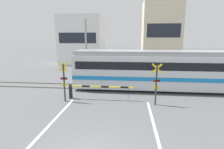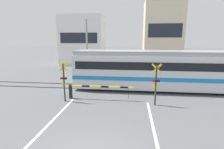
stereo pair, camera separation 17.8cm
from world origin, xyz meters
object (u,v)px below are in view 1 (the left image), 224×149
crossing_signal_right (156,82)px  crossing_barrier_near (89,89)px  crossing_barrier_far (131,73)px  pedestrian (119,66)px  commuter_train (158,69)px  crossing_signal_left (64,80)px

crossing_signal_right → crossing_barrier_near: bearing=172.1°
crossing_barrier_far → crossing_signal_right: (1.59, -6.85, 0.78)m
crossing_signal_right → pedestrian: crossing_signal_right is taller
commuter_train → crossing_signal_left: 7.94m
crossing_barrier_near → pedestrian: bearing=80.0°
crossing_signal_left → crossing_signal_right: 6.29m
pedestrian → crossing_barrier_far: bearing=-62.3°
crossing_barrier_far → crossing_signal_right: size_ratio=1.69×
crossing_barrier_near → crossing_signal_right: (4.69, -0.65, 0.78)m
crossing_signal_left → crossing_barrier_far: bearing=55.6°
commuter_train → crossing_signal_left: size_ratio=5.10×
crossing_signal_right → commuter_train: bearing=80.2°
crossing_barrier_near → crossing_signal_right: crossing_signal_right is taller
crossing_signal_right → pedestrian: bearing=107.7°
crossing_signal_left → crossing_signal_right: (6.29, 0.00, 0.00)m
crossing_signal_left → crossing_signal_right: same height
commuter_train → crossing_barrier_far: size_ratio=3.01×
crossing_barrier_near → commuter_train: bearing=30.7°
commuter_train → crossing_signal_right: bearing=-99.8°
commuter_train → pedestrian: commuter_train is taller
commuter_train → crossing_barrier_far: (-2.25, 3.02, -1.02)m
commuter_train → crossing_barrier_near: 6.31m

